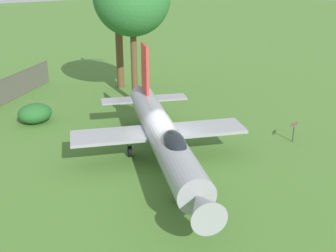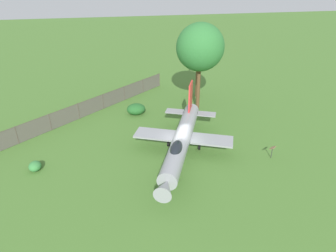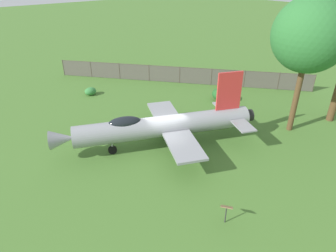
% 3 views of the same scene
% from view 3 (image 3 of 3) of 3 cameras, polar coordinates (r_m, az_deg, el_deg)
% --- Properties ---
extents(ground_plane, '(200.00, 200.00, 0.00)m').
position_cam_3_polar(ground_plane, '(21.13, -0.68, -3.93)').
color(ground_plane, '#47722D').
extents(display_jet, '(13.37, 8.78, 5.13)m').
position_cam_3_polar(display_jet, '(20.20, -1.64, 0.02)').
color(display_jet, gray).
rests_on(display_jet, ground_plane).
extents(shade_tree, '(4.95, 5.24, 9.91)m').
position_cam_3_polar(shade_tree, '(22.87, 25.90, 15.58)').
color(shade_tree, brown).
rests_on(shade_tree, ground_plane).
extents(perimeter_fence, '(17.63, 21.61, 1.86)m').
position_cam_3_polar(perimeter_fence, '(32.71, 2.27, 9.98)').
color(perimeter_fence, '#4C4238').
rests_on(perimeter_fence, ground_plane).
extents(shrub_near_fence, '(1.16, 0.98, 0.78)m').
position_cam_3_polar(shrub_near_fence, '(30.61, -14.84, 6.54)').
color(shrub_near_fence, '#387F3D').
rests_on(shrub_near_fence, ground_plane).
extents(shrub_by_tree, '(1.79, 2.10, 1.24)m').
position_cam_3_polar(shrub_by_tree, '(28.67, 10.52, 6.03)').
color(shrub_by_tree, '#235B26').
rests_on(shrub_by_tree, ground_plane).
extents(info_plaque, '(0.67, 0.72, 1.14)m').
position_cam_3_polar(info_plaque, '(15.22, 11.28, -15.62)').
color(info_plaque, '#333333').
rests_on(info_plaque, ground_plane).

